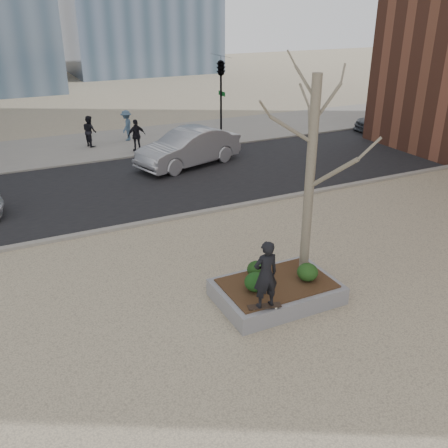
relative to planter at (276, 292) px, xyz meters
name	(u,v)px	position (x,y,z in m)	size (l,w,h in m)	color
ground	(241,309)	(-1.00, 0.00, -0.23)	(120.00, 120.00, 0.00)	#C0B08D
street	(128,186)	(-1.00, 10.00, -0.21)	(60.00, 8.00, 0.02)	black
far_sidewalk	(90,146)	(-1.00, 17.00, -0.21)	(60.00, 6.00, 0.02)	gray
planter	(276,292)	(0.00, 0.00, 0.00)	(3.00, 2.00, 0.45)	gray
planter_mulch	(277,283)	(0.00, 0.00, 0.25)	(2.70, 1.70, 0.04)	#382314
sycamore_tree	(312,147)	(1.00, 0.30, 3.56)	(2.80, 2.80, 6.60)	gray
shrub_left	(256,282)	(-0.67, -0.08, 0.50)	(0.55, 0.55, 0.47)	#143711
shrub_middle	(257,269)	(-0.31, 0.49, 0.48)	(0.50, 0.50, 0.43)	black
shrub_right	(308,272)	(0.75, -0.22, 0.49)	(0.53, 0.53, 0.45)	#133D15
skateboard	(264,307)	(-0.84, -0.81, 0.26)	(0.78, 0.20, 0.07)	black
skateboarder	(266,274)	(-0.84, -0.81, 1.12)	(0.60, 0.39, 1.65)	black
car_silver	(189,148)	(2.37, 11.55, 0.63)	(1.76, 5.04, 1.66)	#A4A6AD
car_third	(387,119)	(15.60, 13.00, 0.39)	(1.66, 4.09, 1.19)	#4C5057
pedestrian_a	(90,131)	(-0.96, 16.91, 0.59)	(0.77, 0.60, 1.59)	black
pedestrian_b	(127,125)	(1.10, 17.26, 0.61)	(1.05, 0.60, 1.63)	#425D77
pedestrian_c	(137,136)	(0.93, 14.88, 0.61)	(0.94, 0.39, 1.61)	black
traffic_light_far	(221,100)	(5.50, 14.60, 2.02)	(0.60, 2.48, 4.50)	black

